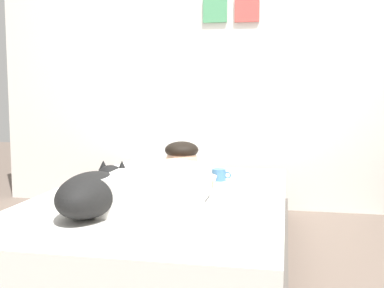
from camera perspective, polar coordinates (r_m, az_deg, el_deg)
ground_plane at (r=2.42m, az=0.23°, el=-15.92°), size 11.68×11.68×0.00m
back_wall at (r=3.79m, az=4.83°, el=11.26°), size 3.84×0.12×2.50m
bed at (r=2.66m, az=-3.49°, el=-9.89°), size 1.36×2.09×0.35m
pillow at (r=3.23m, az=-4.37°, el=-2.81°), size 0.52×0.32×0.11m
person_lying at (r=2.49m, az=-3.06°, el=-4.27°), size 0.43×0.92×0.27m
dog at (r=2.22m, az=-11.77°, el=-5.70°), size 0.26×0.57×0.21m
coffee_cup at (r=3.03m, az=3.28°, el=-3.72°), size 0.12×0.09×0.07m
cell_phone at (r=2.50m, az=1.07°, el=-6.57°), size 0.07×0.14×0.01m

